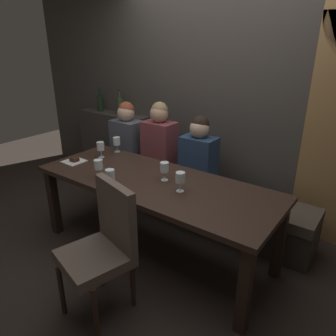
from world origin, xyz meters
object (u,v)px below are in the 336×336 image
at_px(wine_bottle_pale_label, 120,106).
at_px(wine_glass_center_front, 117,142).
at_px(banquette_bench, 195,201).
at_px(diner_bearded, 159,140).
at_px(wine_bottle_dark_red, 100,102).
at_px(wine_glass_near_right, 98,165).
at_px(diner_far_end, 199,152).
at_px(wine_glass_end_right, 110,175).
at_px(diner_redhead, 127,136).
at_px(chair_near_side, 104,242).
at_px(dessert_plate, 74,161).
at_px(wine_glass_far_right, 164,168).
at_px(wine_glass_far_left, 180,178).
at_px(dining_table, 154,189).
at_px(wine_glass_near_left, 101,147).

xyz_separation_m(wine_bottle_pale_label, wine_glass_center_front, (0.60, -0.68, -0.22)).
xyz_separation_m(banquette_bench, diner_bearded, (-0.50, 0.01, 0.61)).
xyz_separation_m(wine_bottle_dark_red, wine_glass_near_right, (1.34, -1.27, -0.22)).
distance_m(diner_far_end, wine_glass_end_right, 1.09).
relative_size(banquette_bench, wine_glass_end_right, 15.24).
xyz_separation_m(diner_redhead, wine_bottle_pale_label, (-0.44, 0.35, 0.26)).
bearing_deg(wine_bottle_dark_red, chair_near_side, -42.82).
height_order(wine_bottle_pale_label, wine_glass_center_front, wine_bottle_pale_label).
height_order(diner_redhead, wine_bottle_dark_red, wine_bottle_dark_red).
bearing_deg(dessert_plate, wine_glass_center_front, 75.59).
relative_size(diner_far_end, wine_glass_center_front, 4.41).
height_order(chair_near_side, wine_glass_far_right, chair_near_side).
bearing_deg(wine_bottle_dark_red, wine_glass_far_left, -27.51).
bearing_deg(dessert_plate, wine_bottle_pale_label, 112.28).
xyz_separation_m(diner_bearded, wine_glass_near_right, (0.07, -0.96, 0.02)).
bearing_deg(dining_table, dessert_plate, -171.88).
relative_size(diner_redhead, wine_bottle_pale_label, 2.35).
xyz_separation_m(dining_table, wine_glass_end_right, (-0.18, -0.34, 0.20)).
height_order(wine_glass_center_front, wine_glass_far_left, same).
height_order(banquette_bench, wine_glass_near_left, wine_glass_near_left).
bearing_deg(dessert_plate, wine_glass_far_left, 3.82).
xyz_separation_m(dining_table, dessert_plate, (-0.92, -0.13, 0.10)).
xyz_separation_m(wine_glass_near_right, wine_glass_far_left, (0.73, 0.19, 0.00)).
distance_m(banquette_bench, wine_glass_far_right, 0.91).
bearing_deg(wine_glass_end_right, wine_glass_far_right, 56.42).
relative_size(diner_far_end, wine_bottle_pale_label, 2.22).
height_order(chair_near_side, wine_glass_far_left, chair_near_side).
distance_m(wine_bottle_pale_label, wine_glass_center_front, 0.93).
height_order(dining_table, wine_bottle_pale_label, wine_bottle_pale_label).
xyz_separation_m(banquette_bench, diner_far_end, (0.01, 0.03, 0.56)).
relative_size(wine_glass_center_front, wine_glass_near_left, 1.00).
distance_m(chair_near_side, wine_glass_end_right, 0.58).
relative_size(wine_glass_near_right, wine_glass_near_left, 1.00).
relative_size(diner_redhead, wine_bottle_dark_red, 2.35).
relative_size(dining_table, wine_bottle_dark_red, 6.75).
distance_m(chair_near_side, wine_glass_near_right, 0.79).
xyz_separation_m(banquette_bench, diner_redhead, (-0.96, -0.02, 0.58)).
relative_size(wine_glass_near_right, wine_glass_center_front, 1.00).
bearing_deg(wine_glass_near_right, chair_near_side, -41.08).
relative_size(diner_bearded, wine_bottle_dark_red, 2.49).
bearing_deg(wine_glass_far_right, wine_bottle_dark_red, 151.99).
xyz_separation_m(banquette_bench, wine_glass_center_front, (-0.79, -0.35, 0.62)).
bearing_deg(dessert_plate, wine_bottle_dark_red, 126.25).
height_order(diner_redhead, wine_glass_end_right, diner_redhead).
relative_size(chair_near_side, diner_bearded, 1.21).
bearing_deg(wine_bottle_pale_label, wine_glass_end_right, -48.57).
relative_size(wine_glass_far_left, wine_glass_far_right, 1.00).
relative_size(diner_bearded, wine_glass_near_right, 4.94).
bearing_deg(wine_glass_far_right, wine_glass_far_left, -23.36).
relative_size(banquette_bench, wine_glass_near_right, 15.24).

